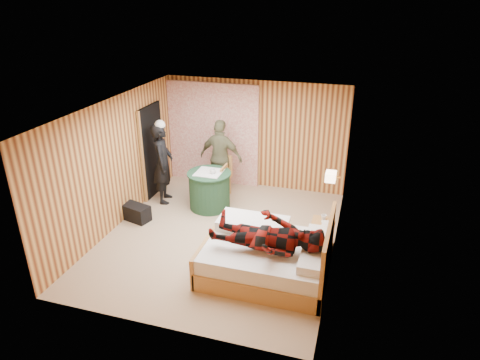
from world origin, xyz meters
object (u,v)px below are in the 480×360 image
(chair_near, at_px, (220,182))
(man_at_table, at_px, (221,157))
(bed, at_px, (268,256))
(duffel_bag, at_px, (136,213))
(wall_lamp, at_px, (331,176))
(round_table, at_px, (210,190))
(chair_far, at_px, (222,172))
(man_on_bed, at_px, (268,228))
(nightstand, at_px, (322,236))
(woman_standing, at_px, (163,163))

(chair_near, relative_size, man_at_table, 0.51)
(bed, xyz_separation_m, duffel_bag, (-2.97, 0.97, -0.15))
(duffel_bag, bearing_deg, wall_lamp, 20.10)
(round_table, bearing_deg, chair_far, 88.02)
(wall_lamp, bearing_deg, round_table, 166.06)
(wall_lamp, relative_size, duffel_bag, 0.45)
(chair_near, relative_size, duffel_bag, 1.53)
(bed, xyz_separation_m, man_on_bed, (0.03, -0.23, 0.66))
(man_on_bed, bearing_deg, nightstand, 58.23)
(chair_far, height_order, man_at_table, man_at_table)
(woman_standing, bearing_deg, round_table, -106.68)
(round_table, height_order, chair_far, chair_far)
(wall_lamp, height_order, duffel_bag, wall_lamp)
(chair_near, bearing_deg, chair_far, -164.88)
(duffel_bag, xyz_separation_m, woman_standing, (0.18, 0.97, 0.72))
(wall_lamp, distance_m, man_on_bed, 1.73)
(chair_near, xyz_separation_m, duffel_bag, (-1.38, -1.21, -0.35))
(wall_lamp, height_order, woman_standing, woman_standing)
(bed, xyz_separation_m, round_table, (-1.73, 1.92, 0.10))
(nightstand, distance_m, woman_standing, 3.73)
(chair_near, distance_m, duffel_bag, 1.87)
(wall_lamp, distance_m, chair_near, 2.67)
(bed, xyz_separation_m, chair_far, (-1.71, 2.64, 0.22))
(man_on_bed, bearing_deg, chair_far, 121.14)
(chair_far, xyz_separation_m, chair_near, (0.12, -0.47, -0.03))
(nightstand, distance_m, chair_far, 3.00)
(bed, distance_m, chair_far, 3.15)
(chair_far, height_order, man_on_bed, man_on_bed)
(nightstand, relative_size, duffel_bag, 0.97)
(bed, bearing_deg, duffel_bag, 162.02)
(bed, bearing_deg, chair_near, 126.23)
(chair_near, bearing_deg, nightstand, 63.67)
(chair_far, xyz_separation_m, woman_standing, (-1.09, -0.70, 0.34))
(chair_near, bearing_deg, round_table, -28.12)
(woman_standing, height_order, man_at_table, woman_standing)
(round_table, distance_m, man_on_bed, 2.83)
(duffel_bag, relative_size, man_on_bed, 0.32)
(bed, bearing_deg, chair_far, 122.88)
(bed, bearing_deg, wall_lamp, 58.23)
(chair_far, bearing_deg, round_table, -74.19)
(bed, height_order, chair_near, bed)
(bed, relative_size, round_table, 2.17)
(wall_lamp, relative_size, woman_standing, 0.15)
(duffel_bag, height_order, woman_standing, woman_standing)
(bed, xyz_separation_m, woman_standing, (-2.79, 1.94, 0.57))
(woman_standing, xyz_separation_m, man_at_table, (1.06, 0.75, -0.02))
(nightstand, relative_size, woman_standing, 0.32)
(man_at_table, bearing_deg, nightstand, 151.73)
(chair_far, bearing_deg, bed, -39.32)
(wall_lamp, height_order, nightstand, wall_lamp)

